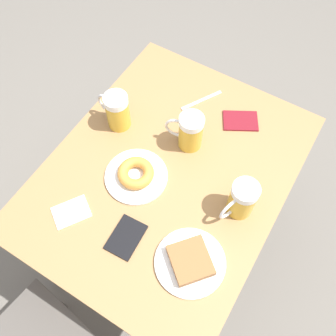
% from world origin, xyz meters
% --- Properties ---
extents(ground_plane, '(8.00, 8.00, 0.00)m').
position_xyz_m(ground_plane, '(0.00, 0.00, 0.00)').
color(ground_plane, '#666059').
extents(table, '(0.77, 0.98, 0.71)m').
position_xyz_m(table, '(0.00, 0.00, 0.65)').
color(table, '#997044').
rests_on(table, ground_plane).
extents(plate_with_cake, '(0.21, 0.21, 0.04)m').
position_xyz_m(plate_with_cake, '(-0.22, 0.23, 0.73)').
color(plate_with_cake, white).
rests_on(plate_with_cake, table).
extents(plate_with_donut, '(0.21, 0.21, 0.05)m').
position_xyz_m(plate_with_donut, '(0.08, 0.08, 0.73)').
color(plate_with_donut, white).
rests_on(plate_with_donut, table).
extents(beer_mug_left, '(0.13, 0.08, 0.14)m').
position_xyz_m(beer_mug_left, '(-0.00, -0.13, 0.79)').
color(beer_mug_left, gold).
rests_on(beer_mug_left, table).
extents(beer_mug_center, '(0.08, 0.13, 0.14)m').
position_xyz_m(beer_mug_center, '(-0.26, 0.00, 0.79)').
color(beer_mug_center, gold).
rests_on(beer_mug_center, table).
extents(beer_mug_right, '(0.13, 0.08, 0.14)m').
position_xyz_m(beer_mug_right, '(0.26, -0.08, 0.79)').
color(beer_mug_right, gold).
rests_on(beer_mug_right, table).
extents(napkin_folded, '(0.13, 0.14, 0.00)m').
position_xyz_m(napkin_folded, '(0.19, 0.29, 0.72)').
color(napkin_folded, white).
rests_on(napkin_folded, table).
extents(fork, '(0.10, 0.16, 0.00)m').
position_xyz_m(fork, '(0.05, -0.33, 0.72)').
color(fork, silver).
rests_on(fork, table).
extents(passport_near_edge, '(0.15, 0.14, 0.01)m').
position_xyz_m(passport_near_edge, '(-0.12, -0.32, 0.72)').
color(passport_near_edge, maroon).
rests_on(passport_near_edge, table).
extents(passport_far_edge, '(0.10, 0.13, 0.01)m').
position_xyz_m(passport_far_edge, '(-0.01, 0.27, 0.72)').
color(passport_far_edge, black).
rests_on(passport_far_edge, table).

